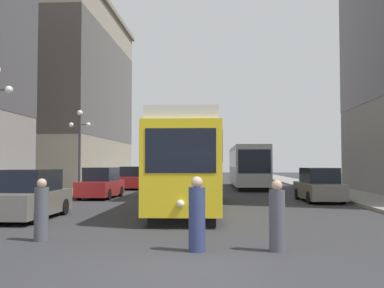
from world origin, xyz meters
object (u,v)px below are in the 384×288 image
Objects in this scene: pedestrian_crossing_near at (41,212)px; parked_car_left_far at (132,179)px; pedestrian_on_sidewalk at (197,216)px; lamp_post_left_far at (80,138)px; parked_car_left_near at (101,184)px; parked_car_left_mid at (29,196)px; parked_car_right_far at (319,186)px; pedestrian_crossing_far at (277,218)px; streetcar at (191,162)px; transit_bus at (247,165)px.

parked_car_left_far is at bearing -116.20° from pedestrian_crossing_near.
pedestrian_on_sidewalk is 0.33× the size of lamp_post_left_far.
parked_car_left_near is 1.02× the size of parked_car_left_mid.
parked_car_right_far is 2.68× the size of pedestrian_on_sidewalk.
parked_car_left_mid reaches higher than pedestrian_crossing_far.
lamp_post_left_far reaches higher than pedestrian_on_sidewalk.
streetcar is at bearing 30.40° from parked_car_right_far.
streetcar is at bearing 80.29° from pedestrian_on_sidewalk.
transit_bus reaches higher than parked_car_left_mid.
lamp_post_left_far is at bearing -107.39° from pedestrian_crossing_near.
parked_car_left_mid is at bearing -145.13° from streetcar.
pedestrian_on_sidewalk is (-2.96, -28.07, -1.14)m from transit_bus.
parked_car_left_near is 2.81× the size of pedestrian_crossing_near.
parked_car_right_far reaches higher than pedestrian_crossing_far.
lamp_post_left_far reaches higher than parked_car_left_far.
parked_car_right_far is at bearing 31.72° from streetcar.
parked_car_left_far is 2.64× the size of pedestrian_on_sidewalk.
pedestrian_crossing_far is (-4.04, -14.02, -0.07)m from parked_car_right_far.
transit_bus is 28.01m from pedestrian_crossing_far.
lamp_post_left_far is at bearing 101.11° from pedestrian_on_sidewalk.
parked_car_left_mid is (-0.00, -10.18, -0.00)m from parked_car_left_near.
parked_car_left_far is at bearing 109.26° from streetcar.
transit_bus is 14.29m from parked_car_right_far.
parked_car_left_mid is 19.78m from parked_car_left_far.
parked_car_left_near is at bearing -112.73° from pedestrian_crossing_near.
parked_car_left_far is at bearing -165.90° from transit_bus.
streetcar is 2.87× the size of parked_car_left_far.
streetcar is 10.21m from pedestrian_crossing_far.
parked_car_left_mid is at bearing -11.90° from pedestrian_crossing_far.
parked_car_left_far is (-0.00, 19.78, 0.00)m from parked_car_left_mid.
streetcar is 11.09m from lamp_post_left_far.
parked_car_left_near and parked_car_left_far have the same top height.
parked_car_left_mid is at bearing -81.01° from lamp_post_left_far.
parked_car_right_far is 2.84× the size of pedestrian_crossing_near.
pedestrian_crossing_far is at bearing -34.57° from parked_car_left_mid.
streetcar reaches higher than pedestrian_on_sidewalk.
parked_car_left_mid is 8.69m from pedestrian_on_sidewalk.
streetcar reaches higher than parked_car_right_far.
pedestrian_crossing_near is 4.34m from pedestrian_on_sidewalk.
parked_car_left_far is 8.49m from lamp_post_left_far.
pedestrian_crossing_near is 17.38m from lamp_post_left_far.
parked_car_left_near is (-5.72, 6.07, -1.26)m from streetcar.
parked_car_left_far is at bearing 89.64° from parked_car_left_mid.
pedestrian_crossing_near is (2.31, -24.38, -0.08)m from parked_car_left_far.
pedestrian_crossing_far is at bearing -75.77° from streetcar.
pedestrian_crossing_far is at bearing -93.02° from transit_bus.
pedestrian_crossing_far is 20.64m from lamp_post_left_far.
parked_car_left_near is at bearing -43.92° from lamp_post_left_far.
streetcar is at bearing 35.29° from parked_car_left_mid.
transit_bus is at bearing -80.23° from parked_car_right_far.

